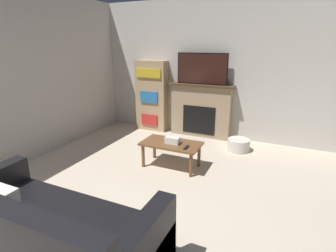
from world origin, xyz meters
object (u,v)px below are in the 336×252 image
fireplace (201,110)px  coffee_table (171,146)px  couch (45,241)px  storage_basket (239,145)px  tv (202,69)px  bookshelf (152,96)px

fireplace → coffee_table: bearing=-88.6°
couch → storage_basket: size_ratio=4.86×
tv → couch: 3.97m
fireplace → storage_basket: (0.89, -0.49, -0.44)m
tv → couch: (-0.11, -3.82, -1.09)m
tv → bookshelf: tv is taller
couch → bookshelf: 3.98m
fireplace → tv: bearing=-90.0°
fireplace → couch: bearing=-91.6°
couch → bookshelf: size_ratio=1.25×
fireplace → storage_basket: size_ratio=3.40×
bookshelf → storage_basket: bookshelf is taller
fireplace → bookshelf: (-1.12, -0.02, 0.21)m
fireplace → tv: tv is taller
fireplace → couch: 3.85m
coffee_table → storage_basket: bearing=52.3°
tv → couch: bearing=-91.6°
couch → tv: bearing=88.4°
couch → storage_basket: (1.00, 3.35, -0.19)m
fireplace → tv: 0.84m
couch → storage_basket: 3.50m
tv → storage_basket: 1.63m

